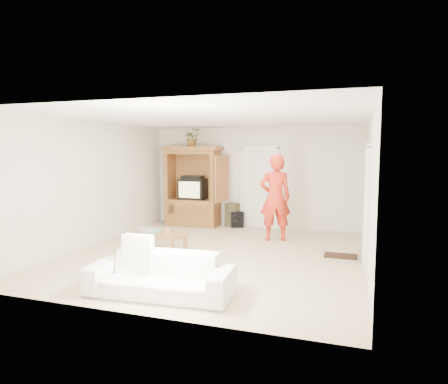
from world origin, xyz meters
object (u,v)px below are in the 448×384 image
Objects in this scene: man at (275,198)px; sofa at (160,274)px; armoire at (194,191)px; coffee_table at (160,235)px.

sofa is (-0.83, -3.85, -0.66)m from man.
sofa is at bearing -72.28° from armoire.
coffee_table is at bearing 19.75° from man.
man is 4.00m from sofa.
armoire is 2.66m from man.
man is at bearing 52.74° from coffee_table.
man is at bearing 73.71° from sofa.
armoire is at bearing -46.62° from man.
armoire is 2.94m from coffee_table.
armoire is at bearing 103.64° from sofa.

